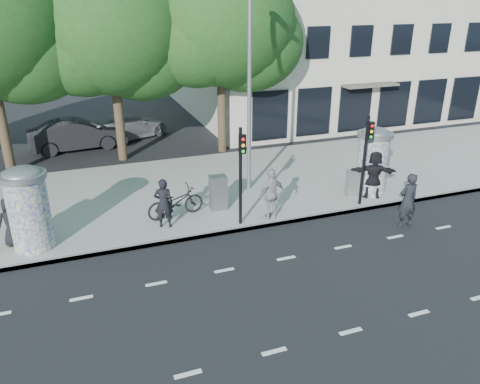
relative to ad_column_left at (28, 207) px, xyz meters
name	(u,v)px	position (x,y,z in m)	size (l,w,h in m)	color
ground	(308,283)	(7.20, -4.50, -1.54)	(120.00, 120.00, 0.00)	black
sidewalk	(224,186)	(7.20, 3.00, -1.46)	(40.00, 8.00, 0.15)	gray
curb	(260,226)	(7.20, -0.95, -1.46)	(40.00, 0.10, 0.16)	slate
lane_dash_near	(351,331)	(7.20, -6.70, -1.53)	(32.00, 0.12, 0.01)	silver
lane_dash_far	(286,258)	(7.20, -3.10, -1.53)	(32.00, 0.12, 0.01)	silver
ad_column_left	(28,207)	(0.00, 0.00, 0.00)	(1.36, 1.36, 2.65)	beige
ad_column_right	(373,159)	(12.40, 0.20, 0.00)	(1.36, 1.36, 2.65)	beige
traffic_pole_near	(241,167)	(6.60, -0.71, 0.69)	(0.22, 0.31, 3.40)	black
traffic_pole_far	(366,152)	(11.40, -0.71, 0.69)	(0.22, 0.31, 3.40)	black
street_lamp	(250,73)	(8.00, 2.13, 3.26)	(0.25, 0.93, 8.00)	slate
tree_near_left	(110,29)	(3.70, 8.20, 4.53)	(6.80, 6.80, 8.97)	#38281C
tree_center	(221,21)	(8.70, 7.80, 4.77)	(7.00, 7.00, 9.30)	#38281C
building	(333,18)	(19.20, 15.49, 4.46)	(20.30, 15.85, 12.00)	#BAB49C
ped_a	(11,222)	(-0.60, 0.40, -0.59)	(0.78, 0.51, 1.60)	black
ped_b	(164,203)	(4.10, 0.01, -0.52)	(0.63, 0.42, 1.74)	black
ped_e	(271,194)	(7.74, -0.65, -0.46)	(1.09, 0.62, 1.85)	#99999C
ped_f	(374,174)	(12.19, -0.25, -0.43)	(1.78, 0.64, 1.92)	black
man_road	(408,200)	(12.00, -2.53, -0.56)	(0.71, 0.47, 1.96)	black
bicycle	(175,202)	(4.64, 0.66, -0.84)	(2.08, 0.73, 1.09)	black
cabinet_left	(218,192)	(6.26, 0.78, -0.75)	(0.61, 0.44, 1.28)	slate
cabinet_right	(353,183)	(11.59, 0.17, -0.86)	(0.50, 0.36, 1.05)	gray
car_mid	(77,135)	(1.74, 10.63, -0.74)	(4.82, 1.68, 1.59)	black
car_right	(129,126)	(4.50, 11.82, -0.86)	(4.66, 1.89, 1.35)	slate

